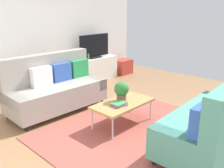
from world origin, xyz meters
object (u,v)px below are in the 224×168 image
Objects in this scene: vase_0 at (76,58)px; vase_1 at (81,57)px; potted_plant at (122,90)px; tv_console at (94,69)px; storage_trunk at (123,67)px; bottle_0 at (88,56)px; table_book_0 at (119,105)px; tv at (94,47)px; couch_beige at (55,88)px; coffee_table at (123,104)px; couch_green at (213,121)px.

vase_1 reaches higher than vase_0.
tv_console is at bearing 56.97° from potted_plant.
tv_console is 0.71m from vase_0.
storage_trunk is 1.44m from bottle_0.
bottle_0 reaches higher than storage_trunk.
storage_trunk is 1.62m from vase_1.
bottle_0 is at bearing 58.80° from table_book_0.
storage_trunk is at bearing -4.16° from tv.
couch_beige is 2.22m from tv.
coffee_table is 2.71m from bottle_0.
bottle_0 is at bearing -26.68° from vase_1.
vase_0 is (0.97, 2.45, 0.33)m from coffee_table.
potted_plant is 1.43× the size of table_book_0.
coffee_table is at bearing -114.64° from vase_1.
table_book_0 is 1.54× the size of bottle_0.
potted_plant is 2.11× the size of vase_0.
tv reaches higher than vase_0.
tv is at bearing -152.76° from couch_beige.
couch_green is 1.93× the size of tv.
potted_plant is 2.56m from vase_0.
table_book_0 reaches higher than coffee_table.
couch_green is at bearing -108.34° from tv_console.
couch_green reaches higher than vase_1.
vase_0 is (0.94, 2.38, 0.11)m from potted_plant.
potted_plant reaches higher than storage_trunk.
storage_trunk is (2.37, 3.72, -0.23)m from couch_green.
potted_plant is (0.03, 0.06, 0.22)m from coffee_table.
couch_green is at bearing -102.21° from vase_1.
table_book_0 is (-1.70, -2.42, -0.52)m from tv.
table_book_0 reaches higher than storage_trunk.
bottle_0 is at bearing -175.42° from tv.
vase_1 is at bearing 173.34° from tv_console.
couch_green is 12.39× the size of bottle_0.
tv is at bearing -9.28° from vase_1.
potted_plant is (-2.62, -2.23, 0.39)m from storage_trunk.
couch_beige is at bearing 107.20° from potted_plant.
table_book_0 is at bearing -150.12° from potted_plant.
tv is (1.94, 0.96, 0.50)m from couch_beige.
tv_console is 0.47m from bottle_0.
couch_green is at bearing -108.43° from tv.
tv_console is at bearing 90.00° from tv.
vase_1 is at bearing 75.69° from couch_green.
tv is at bearing 4.58° from bottle_0.
tv_console is 2.69× the size of storage_trunk.
tv is at bearing 69.48° from couch_green.
vase_0 is at bearing 68.36° from coffee_table.
vase_1 reaches higher than storage_trunk.
tv is 0.34m from bottle_0.
bottle_0 is (0.33, -0.09, -0.00)m from vase_0.
potted_plant is (-1.52, -2.33, 0.29)m from tv_console.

